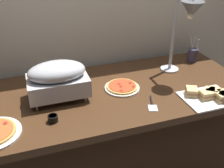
{
  "coord_description": "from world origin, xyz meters",
  "views": [
    {
      "loc": [
        -0.52,
        -1.47,
        1.67
      ],
      "look_at": [
        -0.02,
        0.0,
        0.81
      ],
      "focal_mm": 42.38,
      "sensor_mm": 36.0,
      "label": 1
    }
  ],
  "objects_px": {
    "chafing_dish": "(58,79)",
    "pizza_plate_front": "(122,87)",
    "serving_spatula": "(152,104)",
    "heat_lamp": "(187,18)",
    "sandwich_platter": "(211,95)",
    "utensil_holder": "(193,55)",
    "sauce_cup_near": "(53,118)"
  },
  "relations": [
    {
      "from": "sauce_cup_near",
      "to": "serving_spatula",
      "type": "relative_size",
      "value": 0.33
    },
    {
      "from": "chafing_dish",
      "to": "pizza_plate_front",
      "type": "relative_size",
      "value": 1.55
    },
    {
      "from": "chafing_dish",
      "to": "heat_lamp",
      "type": "distance_m",
      "value": 0.94
    },
    {
      "from": "sauce_cup_near",
      "to": "serving_spatula",
      "type": "xyz_separation_m",
      "value": [
        0.61,
        -0.02,
        -0.02
      ]
    },
    {
      "from": "pizza_plate_front",
      "to": "serving_spatula",
      "type": "distance_m",
      "value": 0.27
    },
    {
      "from": "chafing_dish",
      "to": "pizza_plate_front",
      "type": "distance_m",
      "value": 0.45
    },
    {
      "from": "serving_spatula",
      "to": "sandwich_platter",
      "type": "bearing_deg",
      "value": -8.58
    },
    {
      "from": "utensil_holder",
      "to": "serving_spatula",
      "type": "height_order",
      "value": "utensil_holder"
    },
    {
      "from": "chafing_dish",
      "to": "sandwich_platter",
      "type": "height_order",
      "value": "chafing_dish"
    },
    {
      "from": "chafing_dish",
      "to": "heat_lamp",
      "type": "bearing_deg",
      "value": 0.34
    },
    {
      "from": "pizza_plate_front",
      "to": "sandwich_platter",
      "type": "bearing_deg",
      "value": -31.37
    },
    {
      "from": "pizza_plate_front",
      "to": "sauce_cup_near",
      "type": "height_order",
      "value": "sauce_cup_near"
    },
    {
      "from": "chafing_dish",
      "to": "utensil_holder",
      "type": "xyz_separation_m",
      "value": [
        1.14,
        0.23,
        -0.09
      ]
    },
    {
      "from": "utensil_holder",
      "to": "serving_spatula",
      "type": "distance_m",
      "value": 0.78
    },
    {
      "from": "pizza_plate_front",
      "to": "utensil_holder",
      "type": "height_order",
      "value": "utensil_holder"
    },
    {
      "from": "pizza_plate_front",
      "to": "serving_spatula",
      "type": "height_order",
      "value": "pizza_plate_front"
    },
    {
      "from": "serving_spatula",
      "to": "chafing_dish",
      "type": "bearing_deg",
      "value": 153.92
    },
    {
      "from": "heat_lamp",
      "to": "utensil_holder",
      "type": "relative_size",
      "value": 2.51
    },
    {
      "from": "chafing_dish",
      "to": "heat_lamp",
      "type": "height_order",
      "value": "heat_lamp"
    },
    {
      "from": "sandwich_platter",
      "to": "chafing_dish",
      "type": "bearing_deg",
      "value": 160.87
    },
    {
      "from": "heat_lamp",
      "to": "utensil_holder",
      "type": "bearing_deg",
      "value": 41.27
    },
    {
      "from": "pizza_plate_front",
      "to": "serving_spatula",
      "type": "relative_size",
      "value": 1.4
    },
    {
      "from": "chafing_dish",
      "to": "sauce_cup_near",
      "type": "distance_m",
      "value": 0.28
    },
    {
      "from": "pizza_plate_front",
      "to": "sauce_cup_near",
      "type": "xyz_separation_m",
      "value": [
        -0.5,
        -0.22,
        0.01
      ]
    },
    {
      "from": "sauce_cup_near",
      "to": "heat_lamp",
      "type": "bearing_deg",
      "value": 14.12
    },
    {
      "from": "heat_lamp",
      "to": "serving_spatula",
      "type": "height_order",
      "value": "heat_lamp"
    },
    {
      "from": "sandwich_platter",
      "to": "serving_spatula",
      "type": "relative_size",
      "value": 1.89
    },
    {
      "from": "pizza_plate_front",
      "to": "sauce_cup_near",
      "type": "distance_m",
      "value": 0.54
    },
    {
      "from": "chafing_dish",
      "to": "serving_spatula",
      "type": "distance_m",
      "value": 0.61
    },
    {
      "from": "pizza_plate_front",
      "to": "utensil_holder",
      "type": "xyz_separation_m",
      "value": [
        0.72,
        0.25,
        0.05
      ]
    },
    {
      "from": "heat_lamp",
      "to": "sandwich_platter",
      "type": "distance_m",
      "value": 0.53
    },
    {
      "from": "pizza_plate_front",
      "to": "heat_lamp",
      "type": "bearing_deg",
      "value": 2.84
    }
  ]
}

